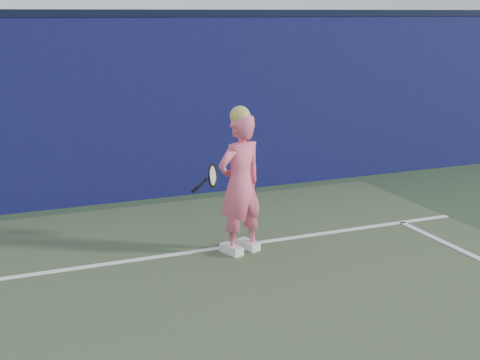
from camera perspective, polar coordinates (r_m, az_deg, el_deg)
name	(u,v)px	position (r m, az deg, el deg)	size (l,w,h in m)	color
player	(240,183)	(7.17, 0.00, -0.30)	(0.64, 0.52, 1.61)	#F55F7E
racket	(211,177)	(7.53, -2.48, 0.28)	(0.43, 0.35, 0.28)	black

